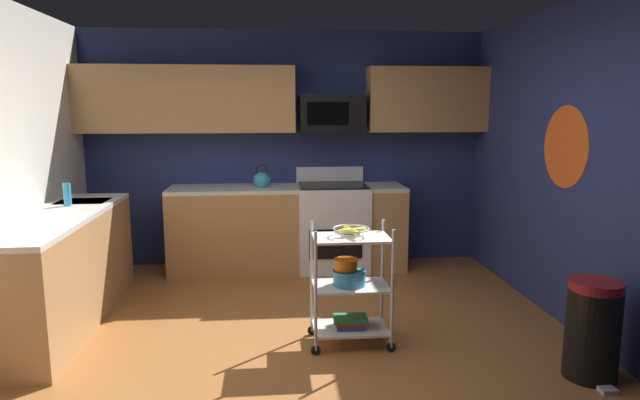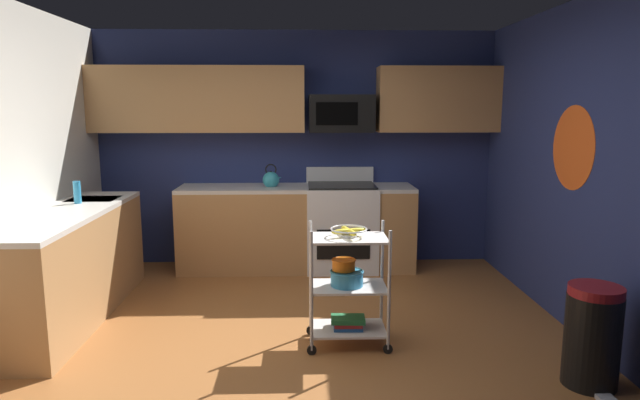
% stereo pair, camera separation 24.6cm
% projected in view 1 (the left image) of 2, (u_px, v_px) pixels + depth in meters
% --- Properties ---
extents(floor, '(4.40, 4.80, 0.04)m').
position_uv_depth(floor, '(298.00, 354.00, 4.03)').
color(floor, '#995B2D').
rests_on(floor, ground).
extents(wall_back, '(4.52, 0.06, 2.60)m').
position_uv_depth(wall_back, '(286.00, 149.00, 6.20)').
color(wall_back, navy).
rests_on(wall_back, ground).
extents(wall_right, '(0.06, 4.80, 2.60)m').
position_uv_depth(wall_right, '(602.00, 172.00, 4.01)').
color(wall_right, navy).
rests_on(wall_right, ground).
extents(wall_flower_decal, '(0.00, 0.67, 0.67)m').
position_uv_depth(wall_flower_decal, '(565.00, 147.00, 4.45)').
color(wall_flower_decal, '#E5591E').
extents(counter_run, '(3.47, 2.77, 0.92)m').
position_uv_depth(counter_run, '(199.00, 244.00, 5.31)').
color(counter_run, '#B27F4C').
rests_on(counter_run, ground).
extents(oven_range, '(0.76, 0.65, 1.10)m').
position_uv_depth(oven_range, '(332.00, 226.00, 6.06)').
color(oven_range, white).
rests_on(oven_range, ground).
extents(upper_cabinets, '(4.40, 0.33, 0.70)m').
position_uv_depth(upper_cabinets, '(276.00, 99.00, 5.91)').
color(upper_cabinets, '#B27F4C').
extents(microwave, '(0.70, 0.39, 0.40)m').
position_uv_depth(microwave, '(332.00, 114.00, 5.96)').
color(microwave, black).
extents(rolling_cart, '(0.62, 0.38, 0.91)m').
position_uv_depth(rolling_cart, '(351.00, 286.00, 4.09)').
color(rolling_cart, silver).
rests_on(rolling_cart, ground).
extents(fruit_bowl, '(0.27, 0.27, 0.07)m').
position_uv_depth(fruit_bowl, '(351.00, 230.00, 4.02)').
color(fruit_bowl, silver).
rests_on(fruit_bowl, rolling_cart).
extents(mixing_bowl_large, '(0.25, 0.25, 0.11)m').
position_uv_depth(mixing_bowl_large, '(349.00, 277.00, 4.08)').
color(mixing_bowl_large, '#338CBF').
rests_on(mixing_bowl_large, rolling_cart).
extents(mixing_bowl_small, '(0.18, 0.18, 0.08)m').
position_uv_depth(mixing_bowl_small, '(346.00, 264.00, 4.08)').
color(mixing_bowl_small, orange).
rests_on(mixing_bowl_small, rolling_cart).
extents(book_stack, '(0.26, 0.19, 0.08)m').
position_uv_depth(book_stack, '(350.00, 322.00, 4.14)').
color(book_stack, '#1E4C8C').
rests_on(book_stack, rolling_cart).
extents(kettle, '(0.21, 0.18, 0.26)m').
position_uv_depth(kettle, '(262.00, 180.00, 5.90)').
color(kettle, teal).
rests_on(kettle, counter_run).
extents(dish_soap_bottle, '(0.06, 0.06, 0.20)m').
position_uv_depth(dish_soap_bottle, '(67.00, 195.00, 4.76)').
color(dish_soap_bottle, '#2D8CBF').
rests_on(dish_soap_bottle, counter_run).
extents(trash_can, '(0.34, 0.42, 0.66)m').
position_uv_depth(trash_can, '(592.00, 330.00, 3.59)').
color(trash_can, black).
rests_on(trash_can, ground).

